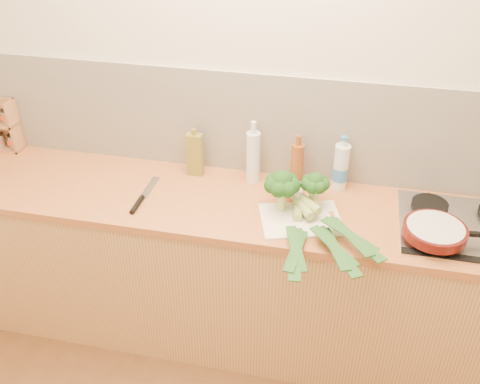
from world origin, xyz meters
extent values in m
plane|color=beige|center=(0.00, 1.50, 1.30)|extent=(3.50, 0.00, 3.50)
cube|color=silver|center=(0.00, 1.49, 1.17)|extent=(3.20, 0.02, 0.54)
cube|color=tan|center=(0.00, 1.20, 0.43)|extent=(3.20, 0.60, 0.86)
cube|color=#C5733A|center=(0.00, 1.20, 0.88)|extent=(3.20, 0.62, 0.04)
cube|color=silver|center=(1.02, 1.20, 0.91)|extent=(0.58, 0.50, 0.01)
cube|color=black|center=(1.02, 0.97, 0.91)|extent=(0.58, 0.04, 0.01)
cylinder|color=black|center=(0.87, 1.08, 0.93)|extent=(0.17, 0.17, 0.03)
cylinder|color=black|center=(0.87, 1.32, 0.93)|extent=(0.17, 0.17, 0.03)
cube|color=silver|center=(0.29, 1.10, 0.91)|extent=(0.43, 0.36, 0.01)
cylinder|color=#AEC673|center=(0.19, 1.16, 0.96)|extent=(0.04, 0.04, 0.09)
sphere|color=#11350E|center=(0.19, 1.16, 1.07)|extent=(0.10, 0.10, 0.10)
sphere|color=#11350E|center=(0.23, 1.16, 1.05)|extent=(0.08, 0.08, 0.08)
sphere|color=#11350E|center=(0.22, 1.20, 1.05)|extent=(0.08, 0.08, 0.08)
sphere|color=#11350E|center=(0.18, 1.20, 1.05)|extent=(0.08, 0.08, 0.08)
sphere|color=#11350E|center=(0.14, 1.18, 1.05)|extent=(0.08, 0.08, 0.08)
sphere|color=#11350E|center=(0.14, 1.14, 1.05)|extent=(0.08, 0.08, 0.08)
sphere|color=#11350E|center=(0.18, 1.11, 1.05)|extent=(0.08, 0.08, 0.08)
sphere|color=#11350E|center=(0.22, 1.12, 1.05)|extent=(0.08, 0.08, 0.08)
cylinder|color=#AEC673|center=(0.33, 1.21, 0.96)|extent=(0.05, 0.05, 0.09)
sphere|color=#11350E|center=(0.33, 1.21, 1.06)|extent=(0.08, 0.08, 0.08)
sphere|color=#11350E|center=(0.37, 1.21, 1.04)|extent=(0.06, 0.06, 0.06)
sphere|color=#11350E|center=(0.35, 1.24, 1.04)|extent=(0.06, 0.06, 0.06)
sphere|color=#11350E|center=(0.32, 1.24, 1.04)|extent=(0.06, 0.06, 0.06)
sphere|color=#11350E|center=(0.30, 1.22, 1.04)|extent=(0.06, 0.06, 0.06)
sphere|color=#11350E|center=(0.30, 1.19, 1.04)|extent=(0.06, 0.06, 0.06)
sphere|color=#11350E|center=(0.32, 1.17, 1.04)|extent=(0.06, 0.06, 0.06)
sphere|color=#11350E|center=(0.35, 1.18, 1.04)|extent=(0.06, 0.06, 0.06)
cylinder|color=white|center=(0.25, 1.29, 0.93)|extent=(0.05, 0.13, 0.04)
cylinder|color=#8EA351|center=(0.27, 1.15, 0.93)|extent=(0.06, 0.16, 0.04)
cube|color=#1E4C1B|center=(0.30, 0.85, 0.93)|extent=(0.07, 0.30, 0.02)
cube|color=#1E4C1B|center=(0.30, 0.83, 0.94)|extent=(0.08, 0.34, 0.01)
cube|color=#1E4C1B|center=(0.29, 0.86, 0.94)|extent=(0.12, 0.28, 0.02)
cylinder|color=white|center=(0.21, 1.26, 0.95)|extent=(0.10, 0.13, 0.04)
cylinder|color=#8EA351|center=(0.29, 1.14, 0.95)|extent=(0.12, 0.16, 0.04)
cube|color=#1E4C1B|center=(0.45, 0.87, 0.95)|extent=(0.15, 0.30, 0.02)
cube|color=#1E4C1B|center=(0.46, 0.86, 0.95)|extent=(0.22, 0.32, 0.01)
cube|color=#1E4C1B|center=(0.45, 0.88, 0.96)|extent=(0.22, 0.24, 0.02)
cylinder|color=white|center=(0.25, 1.22, 0.97)|extent=(0.10, 0.10, 0.04)
cylinder|color=#8EA351|center=(0.32, 1.14, 0.97)|extent=(0.12, 0.12, 0.04)
cube|color=#1E4C1B|center=(0.51, 0.94, 0.97)|extent=(0.20, 0.27, 0.02)
cube|color=#1E4C1B|center=(0.53, 0.93, 0.97)|extent=(0.27, 0.28, 0.01)
cube|color=#1E4C1B|center=(0.51, 0.95, 0.97)|extent=(0.26, 0.20, 0.02)
cube|color=silver|center=(-0.49, 1.22, 0.90)|extent=(0.04, 0.20, 0.00)
cylinder|color=black|center=(-0.49, 1.05, 0.91)|extent=(0.03, 0.14, 0.02)
cylinder|color=#4A100C|center=(0.87, 1.07, 0.96)|extent=(0.27, 0.27, 0.04)
cylinder|color=beige|center=(0.87, 1.07, 0.98)|extent=(0.24, 0.24, 0.00)
cube|color=#A06D44|center=(-1.45, 1.47, 1.05)|extent=(0.25, 0.01, 0.30)
cube|color=#A06D44|center=(-1.45, 1.43, 0.91)|extent=(0.25, 0.10, 0.01)
cube|color=#A06D44|center=(-1.33, 1.43, 1.05)|extent=(0.01, 0.10, 0.30)
cylinder|color=gray|center=(-1.45, 1.43, 0.95)|extent=(0.04, 0.04, 0.07)
cylinder|color=gray|center=(-1.38, 1.43, 0.95)|extent=(0.04, 0.04, 0.07)
cylinder|color=gray|center=(-1.38, 1.43, 1.10)|extent=(0.04, 0.04, 0.07)
cube|color=olive|center=(-0.30, 1.40, 1.01)|extent=(0.08, 0.05, 0.23)
cylinder|color=olive|center=(-0.30, 1.40, 1.14)|extent=(0.02, 0.02, 0.03)
cylinder|color=silver|center=(0.00, 1.40, 1.04)|extent=(0.07, 0.07, 0.27)
cylinder|color=silver|center=(0.00, 1.40, 1.20)|extent=(0.03, 0.03, 0.06)
cylinder|color=brown|center=(0.23, 1.41, 1.01)|extent=(0.06, 0.06, 0.23)
cylinder|color=brown|center=(0.23, 1.41, 1.15)|extent=(0.03, 0.03, 0.05)
cylinder|color=silver|center=(0.44, 1.42, 1.02)|extent=(0.08, 0.08, 0.24)
cylinder|color=silver|center=(0.44, 1.42, 1.15)|extent=(0.03, 0.03, 0.03)
cylinder|color=#3177BA|center=(0.44, 1.42, 0.98)|extent=(0.08, 0.08, 0.07)
camera|label=1|loc=(0.43, -0.88, 2.37)|focal=40.00mm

